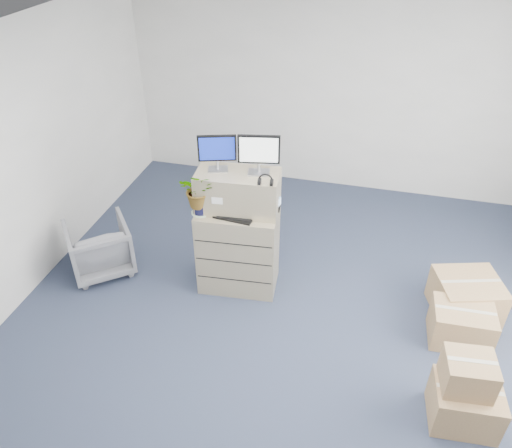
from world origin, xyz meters
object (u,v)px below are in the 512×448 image
object	(u,v)px
filing_cabinet_lower	(238,249)
potted_plant	(200,194)
monitor_left	(217,151)
keyboard	(234,217)
water_bottle	(244,197)
monitor_right	(259,152)
office_chair	(99,245)

from	to	relation	value
filing_cabinet_lower	potted_plant	xyz separation A→B (m)	(-0.36, -0.13, 0.73)
monitor_left	keyboard	size ratio (longest dim) A/B	0.94
filing_cabinet_lower	monitor_left	xyz separation A→B (m)	(-0.21, 0.06, 1.14)
monitor_left	water_bottle	world-z (taller)	monitor_left
water_bottle	potted_plant	xyz separation A→B (m)	(-0.41, -0.20, 0.09)
filing_cabinet_lower	monitor_left	bearing A→B (deg)	158.38
filing_cabinet_lower	keyboard	distance (m)	0.52
water_bottle	potted_plant	distance (m)	0.46
keyboard	monitor_right	bearing A→B (deg)	54.43
water_bottle	filing_cabinet_lower	bearing A→B (deg)	-120.87
water_bottle	office_chair	world-z (taller)	water_bottle
filing_cabinet_lower	keyboard	world-z (taller)	keyboard
monitor_left	potted_plant	distance (m)	0.48
monitor_left	keyboard	xyz separation A→B (m)	(0.21, -0.19, -0.63)
office_chair	water_bottle	bearing A→B (deg)	148.69
monitor_right	water_bottle	bearing A→B (deg)	178.32
keyboard	potted_plant	bearing A→B (deg)	-174.10
office_chair	keyboard	bearing A→B (deg)	141.84
keyboard	monitor_left	bearing A→B (deg)	144.27
monitor_left	water_bottle	bearing A→B (deg)	-14.71
monitor_left	filing_cabinet_lower	bearing A→B (deg)	-34.34
monitor_left	keyboard	bearing A→B (deg)	-59.45
monitor_left	water_bottle	size ratio (longest dim) A/B	1.41
filing_cabinet_lower	office_chair	size ratio (longest dim) A/B	1.43
water_bottle	keyboard	bearing A→B (deg)	-102.95
potted_plant	keyboard	bearing A→B (deg)	-0.18
potted_plant	office_chair	bearing A→B (deg)	-178.68
water_bottle	office_chair	distance (m)	1.88
water_bottle	potted_plant	bearing A→B (deg)	-153.33
monitor_left	monitor_right	xyz separation A→B (m)	(0.42, 0.04, 0.02)
monitor_left	office_chair	size ratio (longest dim) A/B	0.55
potted_plant	monitor_left	bearing A→B (deg)	52.82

